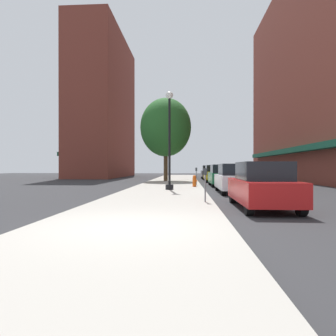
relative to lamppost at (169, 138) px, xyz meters
The scene contains 14 objects.
ground_plane 8.46m from the lamppost, 61.68° to the left, with size 90.00×90.00×0.00m, color #2D2D30.
sidewalk_slab 8.50m from the lamppost, 92.09° to the left, with size 4.80×50.00×0.12m, color #A8A399.
building_right_brick 19.98m from the lamppost, 36.53° to the left, with size 6.80×40.00×22.50m.
building_far_background 29.14m from the lamppost, 113.57° to the left, with size 6.80×18.00×20.78m.
lamppost is the anchor object (origin of this frame).
fire_hydrant 4.21m from the lamppost, 61.11° to the left, with size 0.33×0.26×0.79m.
parking_meter_near 6.86m from the lamppost, 74.21° to the right, with size 0.14×0.09×1.31m.
parking_meter_far 5.73m from the lamppost, 70.44° to the left, with size 0.14×0.09×1.31m.
tree_near 11.45m from the lamppost, 95.23° to the left, with size 4.96×4.96×8.08m.
car_red 8.40m from the lamppost, 62.55° to the right, with size 1.80×4.30×1.66m.
car_white 4.48m from the lamppost, 11.35° to the right, with size 1.80×4.30×1.66m.
car_green 6.90m from the lamppost, 54.96° to the left, with size 1.80×4.30×1.66m.
car_yellow 12.71m from the lamppost, 72.69° to the left, with size 1.80×4.30×1.66m.
car_black 19.05m from the lamppost, 78.67° to the left, with size 1.80×4.30×1.66m.
Camera 1 is at (1.34, -6.82, 1.48)m, focal length 31.97 mm.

